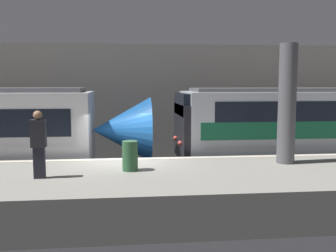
% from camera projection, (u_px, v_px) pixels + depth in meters
% --- Properties ---
extents(ground_plane, '(120.00, 120.00, 0.00)m').
position_uv_depth(ground_plane, '(122.00, 191.00, 13.09)').
color(ground_plane, black).
extents(platform, '(40.00, 4.47, 1.10)m').
position_uv_depth(platform, '(121.00, 193.00, 10.82)').
color(platform, gray).
rests_on(platform, ground).
extents(station_rear_barrier, '(50.00, 0.15, 5.40)m').
position_uv_depth(station_rear_barrier, '(122.00, 101.00, 18.64)').
color(station_rear_barrier, '#9E998E').
rests_on(station_rear_barrier, ground).
extents(support_pillar_near, '(0.54, 0.54, 3.68)m').
position_uv_depth(support_pillar_near, '(287.00, 104.00, 12.05)').
color(support_pillar_near, '#56565B').
rests_on(support_pillar_near, platform).
extents(person_waiting, '(0.38, 0.24, 1.77)m').
position_uv_depth(person_waiting, '(39.00, 142.00, 10.19)').
color(person_waiting, black).
rests_on(person_waiting, platform).
extents(trash_bin, '(0.44, 0.44, 0.85)m').
position_uv_depth(trash_bin, '(130.00, 156.00, 11.13)').
color(trash_bin, '#2D5B38').
rests_on(trash_bin, platform).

